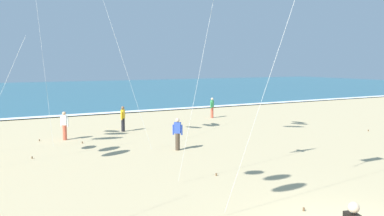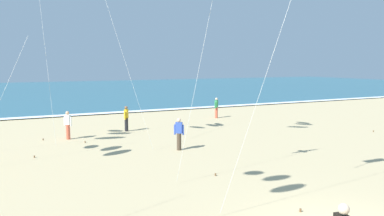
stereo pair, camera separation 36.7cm
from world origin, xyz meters
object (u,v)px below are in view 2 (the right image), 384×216
object	(u,v)px
bystander_yellow_top	(126,118)
bystander_white_top	(68,125)
bystander_green_top	(216,108)
bystander_blue_top	(179,134)

from	to	relation	value
bystander_yellow_top	bystander_white_top	xyz separation A→B (m)	(-3.66, -1.02, 0.00)
bystander_yellow_top	bystander_green_top	size ratio (longest dim) A/B	1.00
bystander_yellow_top	bystander_white_top	world-z (taller)	same
bystander_white_top	bystander_green_top	bearing A→B (deg)	16.95
bystander_yellow_top	bystander_blue_top	size ratio (longest dim) A/B	1.00
bystander_blue_top	bystander_white_top	size ratio (longest dim) A/B	1.00
bystander_yellow_top	bystander_blue_top	bearing A→B (deg)	-82.49
bystander_green_top	bystander_white_top	size ratio (longest dim) A/B	1.00
bystander_yellow_top	bystander_white_top	bearing A→B (deg)	-164.41
bystander_yellow_top	bystander_blue_top	world-z (taller)	same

